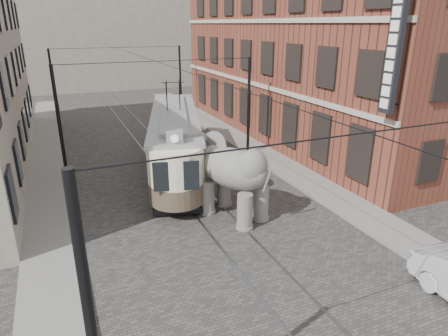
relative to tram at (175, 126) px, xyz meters
name	(u,v)px	position (x,y,z in m)	size (l,w,h in m)	color
ground	(204,205)	(-0.27, -5.31, -2.47)	(120.00, 120.00, 0.00)	#474442
tram_rails	(204,205)	(-0.27, -5.31, -2.46)	(1.54, 80.00, 0.02)	slate
sidewalk_right	(314,184)	(5.73, -5.31, -2.39)	(2.00, 60.00, 0.15)	slate
sidewalk_left	(51,232)	(-6.77, -5.31, -2.39)	(2.00, 60.00, 0.15)	slate
brick_building	(304,51)	(10.73, 3.69, 3.53)	(8.00, 26.00, 12.00)	brown
distant_block	(93,31)	(-0.27, 34.69, 4.53)	(28.00, 10.00, 14.00)	gray
catenary	(167,119)	(-0.47, -0.31, 0.53)	(11.00, 30.20, 6.00)	black
tram	(175,126)	(0.00, 0.00, 0.00)	(2.57, 12.44, 4.94)	#EEE3C0
elephant	(234,180)	(0.54, -6.77, -0.79)	(3.01, 5.47, 3.35)	slate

